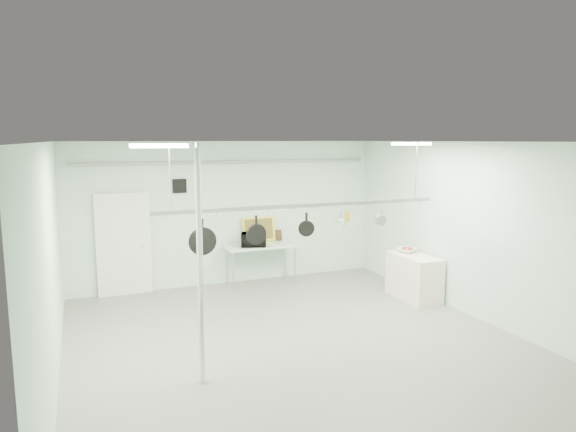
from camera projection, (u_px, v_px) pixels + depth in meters
name	position (u px, v px, depth m)	size (l,w,h in m)	color
floor	(301.00, 346.00, 8.10)	(8.00, 8.00, 0.00)	gray
ceiling	(301.00, 143.00, 7.63)	(7.00, 8.00, 0.02)	silver
back_wall	(229.00, 213.00, 11.51)	(7.00, 0.02, 3.20)	silver
right_wall	(479.00, 232.00, 9.17)	(0.02, 8.00, 3.20)	silver
door	(124.00, 245.00, 10.68)	(1.10, 0.10, 2.20)	silver
wall_vent	(179.00, 186.00, 10.98)	(0.30, 0.04, 0.30)	black
conduit_pipe	(230.00, 162.00, 11.26)	(0.07, 0.07, 6.60)	gray
chrome_pole	(200.00, 266.00, 6.67)	(0.08, 0.08, 3.20)	silver
prep_table	(261.00, 248.00, 11.49)	(1.60, 0.70, 0.91)	silver
side_cabinet	(414.00, 277.00, 10.50)	(0.60, 1.20, 0.90)	silver
pot_rack	(305.00, 204.00, 8.12)	(4.80, 0.06, 1.00)	#B7B7BC
light_panel_left	(159.00, 146.00, 6.07)	(0.65, 0.30, 0.05)	white
light_panel_right	(411.00, 144.00, 9.08)	(0.65, 0.30, 0.05)	white
microwave	(254.00, 240.00, 11.27)	(0.54, 0.37, 0.30)	black
coffee_canister	(258.00, 242.00, 11.33)	(0.15, 0.15, 0.19)	white
painting_large	(259.00, 230.00, 11.74)	(0.78, 0.05, 0.58)	yellow
painting_small	(275.00, 235.00, 11.92)	(0.30, 0.04, 0.25)	#352112
fruit_bowl	(407.00, 250.00, 10.70)	(0.39, 0.39, 0.09)	silver
skillet_left	(203.00, 237.00, 7.56)	(0.42, 0.06, 0.56)	black
skillet_mid	(256.00, 230.00, 7.86)	(0.33, 0.06, 0.45)	black
skillet_right	(306.00, 224.00, 8.18)	(0.26, 0.06, 0.36)	black
whisk	(341.00, 221.00, 8.41)	(0.17, 0.17, 0.34)	silver
grater	(347.00, 216.00, 8.44)	(0.08, 0.02, 0.21)	gold
saucepan	(381.00, 217.00, 8.69)	(0.18, 0.10, 0.31)	#B7B8BC
fruit_cluster	(407.00, 248.00, 10.69)	(0.24, 0.24, 0.09)	maroon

